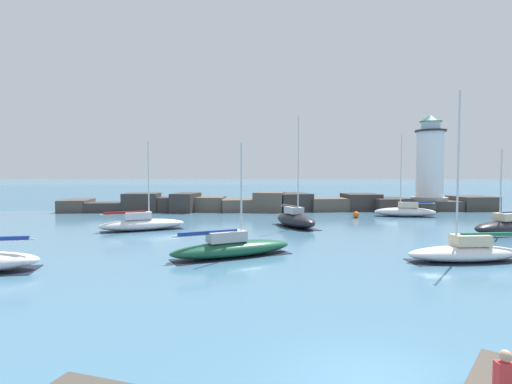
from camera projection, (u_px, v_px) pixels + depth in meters
open_sea_beyond at (250, 191)px, 114.17m from camera, size 400.00×116.00×0.01m
breakwater_jetty at (287, 203)px, 54.51m from camera, size 59.10×7.06×2.57m
lighthouse at (430, 169)px, 55.38m from camera, size 4.86×4.86×13.14m
sailboat_moored_0 at (504, 226)px, 33.83m from camera, size 6.75×4.22×7.21m
sailboat_moored_1 at (295, 219)px, 38.13m from camera, size 4.29×6.48×10.52m
sailboat_moored_2 at (232, 248)px, 24.79m from camera, size 8.07×5.01×7.08m
sailboat_moored_3 at (142, 224)px, 36.06m from camera, size 7.74×4.59×8.04m
sailboat_moored_4 at (465, 251)px, 23.52m from camera, size 7.04×2.33×10.00m
sailboat_moored_5 at (405, 211)px, 47.28m from camera, size 7.25×3.18×9.70m
mooring_buoy_orange_near at (356, 215)px, 45.94m from camera, size 0.75×0.75×0.95m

